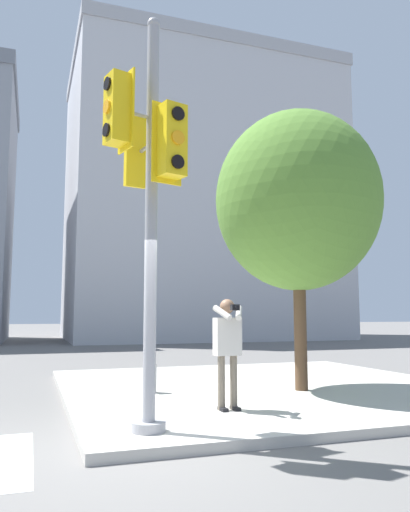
{
  "coord_description": "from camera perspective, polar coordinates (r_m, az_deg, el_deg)",
  "views": [
    {
      "loc": [
        -1.08,
        -5.93,
        1.56
      ],
      "look_at": [
        1.2,
        0.64,
        2.37
      ],
      "focal_mm": 35.0,
      "sensor_mm": 36.0,
      "label": 1
    }
  ],
  "objects": [
    {
      "name": "building_right",
      "position": [
        34.31,
        -0.82,
        6.22
      ],
      "size": [
        17.15,
        12.01,
        18.41
      ],
      "color": "#BCBCC1",
      "rests_on": "ground_plane"
    },
    {
      "name": "fire_hydrant",
      "position": [
        9.47,
        -6.18,
        -13.33
      ],
      "size": [
        0.2,
        0.26,
        0.65
      ],
      "color": "#99999E",
      "rests_on": "sidewalk_corner"
    },
    {
      "name": "sidewalk_corner",
      "position": [
        10.59,
        6.93,
        -14.73
      ],
      "size": [
        8.0,
        8.0,
        0.13
      ],
      "color": "#BCB7AD",
      "rests_on": "ground_plane"
    },
    {
      "name": "street_tree",
      "position": [
        10.07,
        10.52,
        6.2
      ],
      "size": [
        3.23,
        3.23,
        5.44
      ],
      "color": "brown",
      "rests_on": "sidewalk_corner"
    },
    {
      "name": "person_photographer",
      "position": [
        7.71,
        2.61,
        -9.82
      ],
      "size": [
        0.5,
        0.53,
        1.66
      ],
      "color": "black",
      "rests_on": "sidewalk_corner"
    },
    {
      "name": "ground_plane",
      "position": [
        6.22,
        -9.13,
        -21.1
      ],
      "size": [
        160.0,
        160.0,
        0.0
      ],
      "primitive_type": "plane",
      "color": "slate"
    },
    {
      "name": "traffic_signal_pole",
      "position": [
        6.54,
        -6.82,
        9.13
      ],
      "size": [
        0.97,
        1.32,
        5.39
      ],
      "color": "#939399",
      "rests_on": "sidewalk_corner"
    }
  ]
}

